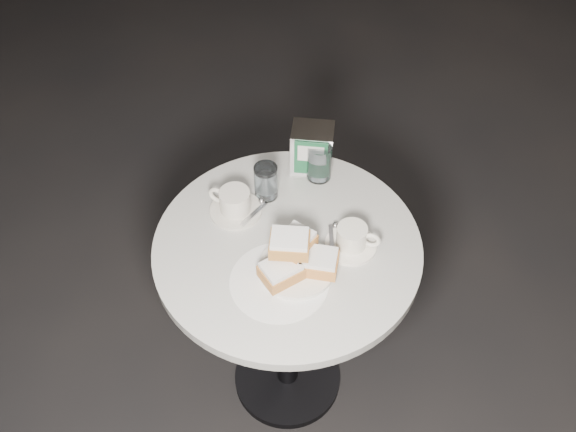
# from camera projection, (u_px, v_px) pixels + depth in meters

# --- Properties ---
(ground) EXTENTS (7.00, 7.00, 0.00)m
(ground) POSITION_uv_depth(u_px,v_px,m) (288.00, 379.00, 2.22)
(ground) COLOR black
(ground) RESTS_ON ground
(cafe_table) EXTENTS (0.70, 0.70, 0.74)m
(cafe_table) POSITION_uv_depth(u_px,v_px,m) (287.00, 288.00, 1.81)
(cafe_table) COLOR black
(cafe_table) RESTS_ON ground
(sugar_spill) EXTENTS (0.32, 0.32, 0.00)m
(sugar_spill) POSITION_uv_depth(u_px,v_px,m) (279.00, 281.00, 1.58)
(sugar_spill) COLOR white
(sugar_spill) RESTS_ON cafe_table
(beignet_plate) EXTENTS (0.24, 0.24, 0.12)m
(beignet_plate) POSITION_uv_depth(u_px,v_px,m) (296.00, 259.00, 1.57)
(beignet_plate) COLOR silver
(beignet_plate) RESTS_ON cafe_table
(coffee_cup_left) EXTENTS (0.18, 0.18, 0.07)m
(coffee_cup_left) POSITION_uv_depth(u_px,v_px,m) (235.00, 203.00, 1.71)
(coffee_cup_left) COLOR beige
(coffee_cup_left) RESTS_ON cafe_table
(coffee_cup_right) EXTENTS (0.15, 0.15, 0.07)m
(coffee_cup_right) POSITION_uv_depth(u_px,v_px,m) (352.00, 239.00, 1.63)
(coffee_cup_right) COLOR white
(coffee_cup_right) RESTS_ON cafe_table
(water_glass_left) EXTENTS (0.08, 0.08, 0.10)m
(water_glass_left) POSITION_uv_depth(u_px,v_px,m) (266.00, 182.00, 1.74)
(water_glass_left) COLOR white
(water_glass_left) RESTS_ON cafe_table
(water_glass_right) EXTENTS (0.07, 0.07, 0.11)m
(water_glass_right) POSITION_uv_depth(u_px,v_px,m) (319.00, 162.00, 1.78)
(water_glass_right) COLOR white
(water_glass_right) RESTS_ON cafe_table
(napkin_dispenser) EXTENTS (0.12, 0.10, 0.14)m
(napkin_dispenser) POSITION_uv_depth(u_px,v_px,m) (312.00, 148.00, 1.80)
(napkin_dispenser) COLOR silver
(napkin_dispenser) RESTS_ON cafe_table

